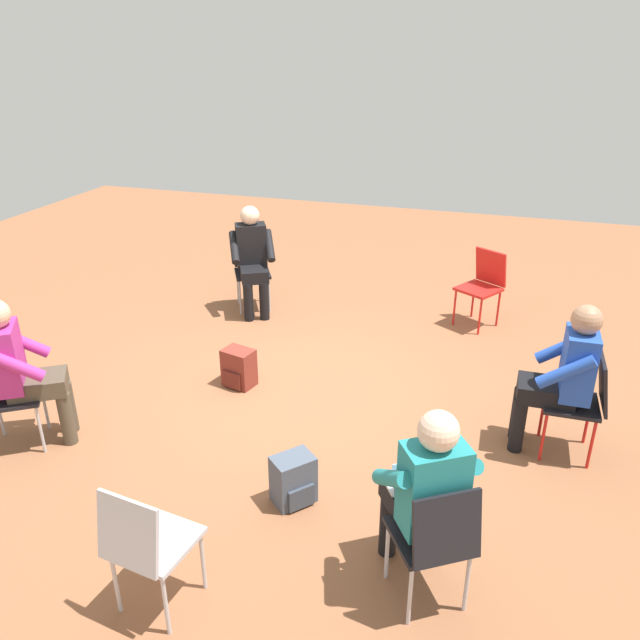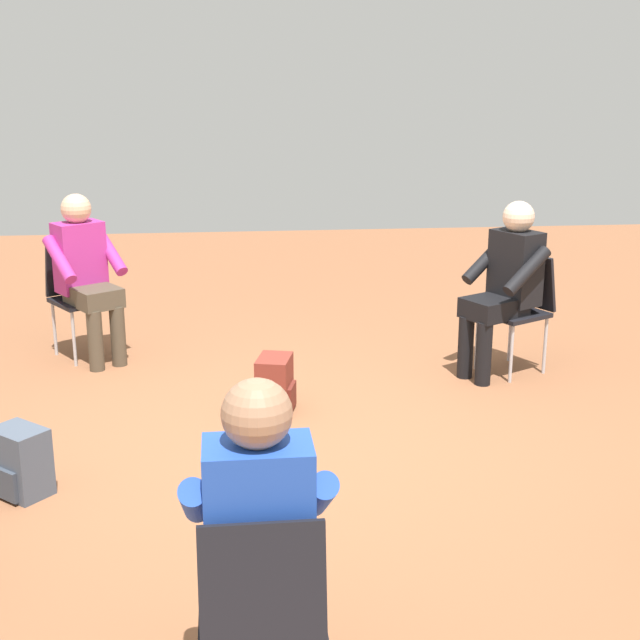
{
  "view_description": "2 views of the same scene",
  "coord_description": "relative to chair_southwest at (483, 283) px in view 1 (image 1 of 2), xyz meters",
  "views": [
    {
      "loc": [
        -1.64,
        4.64,
        2.95
      ],
      "look_at": [
        -0.16,
        -0.05,
        0.73
      ],
      "focal_mm": 35.0,
      "sensor_mm": 36.0,
      "label": 1
    },
    {
      "loc": [
        -4.75,
        0.28,
        2.15
      ],
      "look_at": [
        0.27,
        -0.22,
        0.69
      ],
      "focal_mm": 50.0,
      "sensor_mm": 36.0,
      "label": 2
    }
  ],
  "objects": [
    {
      "name": "person_in_magenta",
      "position": [
        3.2,
        3.4,
        0.2
      ],
      "size": [
        0.63,
        0.63,
        1.24
      ],
      "rotation": [
        0.0,
        0.0,
        2.16
      ],
      "color": "#4C4233",
      "rests_on": "ground"
    },
    {
      "name": "chair_southeast",
      "position": [
        2.65,
        0.28,
        0.0
      ],
      "size": [
        0.55,
        0.57,
        0.85
      ],
      "rotation": [
        0.0,
        0.0,
        0.5
      ],
      "color": "black",
      "rests_on": "ground"
    },
    {
      "name": "chair_northwest",
      "position": [
        -0.04,
        4.02,
        0.0
      ],
      "size": [
        0.57,
        0.58,
        0.85
      ],
      "rotation": [
        0.0,
        0.0,
        -2.56
      ],
      "color": "black",
      "rests_on": "ground"
    },
    {
      "name": "ground_plane",
      "position": [
        1.42,
        2.03,
        -0.5
      ],
      "size": [
        14.0,
        14.0,
        0.0
      ],
      "primitive_type": "plane",
      "color": "brown"
    },
    {
      "name": "person_with_laptop",
      "position": [
        0.06,
        3.88,
        0.2
      ],
      "size": [
        0.63,
        0.64,
        1.24
      ],
      "rotation": [
        0.0,
        0.0,
        -2.56
      ],
      "color": "black",
      "rests_on": "ground"
    },
    {
      "name": "chair_west",
      "position": [
        -0.89,
        2.26,
        0.0
      ],
      "size": [
        0.44,
        0.4,
        0.85
      ],
      "rotation": [
        0.0,
        0.0,
        -1.56
      ],
      "color": "black",
      "rests_on": "ground"
    },
    {
      "name": "chair_northeast",
      "position": [
        3.34,
        3.49,
        0.0
      ],
      "size": [
        0.58,
        0.57,
        0.85
      ],
      "rotation": [
        0.0,
        0.0,
        2.16
      ],
      "color": "black",
      "rests_on": "ground"
    },
    {
      "name": "chair_north",
      "position": [
        1.44,
        4.53,
        0.0
      ],
      "size": [
        0.45,
        0.48,
        0.85
      ],
      "rotation": [
        0.0,
        0.0,
        3.01
      ],
      "color": "#B7B7BC",
      "rests_on": "ground"
    },
    {
      "name": "person_in_blue",
      "position": [
        -0.72,
        2.26,
        0.2
      ],
      "size": [
        0.53,
        0.49,
        1.24
      ],
      "rotation": [
        0.0,
        0.0,
        -1.56
      ],
      "color": "black",
      "rests_on": "ground"
    },
    {
      "name": "backpack_near_laptop_user",
      "position": [
        1.0,
        3.43,
        -0.34
      ],
      "size": [
        0.33,
        0.34,
        0.36
      ],
      "rotation": [
        0.0,
        0.0,
        3.99
      ],
      "color": "#475160",
      "rests_on": "ground"
    },
    {
      "name": "chair_southwest",
      "position": [
        0.0,
        0.0,
        0.0
      ],
      "size": [
        0.56,
        0.58,
        0.85
      ],
      "rotation": [
        0.0,
        0.0,
        -0.55
      ],
      "color": "red",
      "rests_on": "ground"
    },
    {
      "name": "backpack_by_empty_chair",
      "position": [
        2.02,
        2.08,
        -0.34
      ],
      "size": [
        0.32,
        0.29,
        0.36
      ],
      "rotation": [
        0.0,
        0.0,
        6.04
      ],
      "color": "maroon",
      "rests_on": "ground"
    },
    {
      "name": "person_in_black",
      "position": [
        2.57,
        0.43,
        0.2
      ],
      "size": [
        0.62,
        0.63,
        1.24
      ],
      "rotation": [
        0.0,
        0.0,
        0.5
      ],
      "color": "black",
      "rests_on": "ground"
    }
  ]
}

